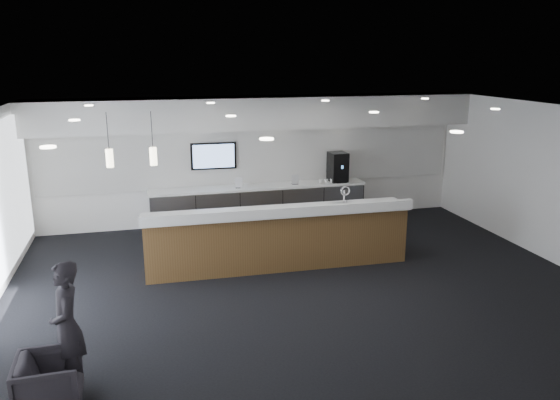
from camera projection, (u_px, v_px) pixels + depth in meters
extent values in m
plane|color=black|center=(303.00, 285.00, 9.52)|extent=(10.00, 10.00, 0.00)
cube|color=black|center=(305.00, 112.00, 8.75)|extent=(10.00, 8.00, 0.02)
cube|color=white|center=(255.00, 160.00, 12.89)|extent=(10.00, 0.02, 3.00)
cube|color=white|center=(557.00, 185.00, 10.32)|extent=(0.02, 8.00, 3.00)
cube|color=silver|center=(259.00, 113.00, 12.17)|extent=(10.00, 0.90, 0.70)
cube|color=silver|center=(256.00, 156.00, 12.83)|extent=(9.80, 0.06, 1.40)
cube|color=gray|center=(259.00, 206.00, 12.82)|extent=(5.00, 0.60, 0.90)
cube|color=white|center=(259.00, 187.00, 12.70)|extent=(5.06, 0.66, 0.05)
cylinder|color=silver|center=(173.00, 214.00, 12.03)|extent=(0.60, 0.02, 0.02)
cylinder|color=silver|center=(219.00, 211.00, 12.27)|extent=(0.60, 0.02, 0.02)
cylinder|color=silver|center=(262.00, 208.00, 12.51)|extent=(0.60, 0.02, 0.02)
cylinder|color=silver|center=(304.00, 205.00, 12.74)|extent=(0.60, 0.02, 0.02)
cylinder|color=silver|center=(344.00, 203.00, 12.98)|extent=(0.60, 0.02, 0.02)
cube|color=black|center=(214.00, 156.00, 12.53)|extent=(1.05, 0.07, 0.62)
cube|color=#2B53AE|center=(214.00, 156.00, 12.49)|extent=(0.95, 0.01, 0.54)
cylinder|color=#FFF1C6|center=(153.00, 156.00, 9.13)|extent=(0.12, 0.12, 0.30)
cylinder|color=#FFF1C6|center=(110.00, 158.00, 8.96)|extent=(0.12, 0.12, 0.30)
cube|color=brown|center=(278.00, 240.00, 10.25)|extent=(4.92, 0.76, 1.05)
cube|color=white|center=(278.00, 211.00, 10.11)|extent=(5.00, 0.84, 0.06)
cube|color=white|center=(283.00, 212.00, 9.73)|extent=(4.99, 0.19, 0.18)
cylinder|color=silver|center=(344.00, 197.00, 10.46)|extent=(0.04, 0.04, 0.28)
torus|color=silver|center=(345.00, 191.00, 10.37)|extent=(0.19, 0.03, 0.19)
cube|color=black|center=(338.00, 167.00, 13.07)|extent=(0.42, 0.47, 0.70)
cube|color=silver|center=(341.00, 183.00, 12.93)|extent=(0.25, 0.12, 0.02)
cube|color=silver|center=(239.00, 183.00, 12.44)|extent=(0.17, 0.07, 0.24)
cube|color=silver|center=(295.00, 180.00, 12.78)|extent=(0.17, 0.04, 0.23)
imported|color=black|center=(49.00, 383.00, 6.12)|extent=(0.72, 0.70, 0.64)
imported|color=black|center=(67.00, 326.00, 6.44)|extent=(0.47, 0.63, 1.58)
imported|color=white|center=(337.00, 180.00, 13.04)|extent=(0.09, 0.09, 0.09)
imported|color=white|center=(332.00, 181.00, 13.01)|extent=(0.13, 0.13, 0.09)
imported|color=white|center=(326.00, 181.00, 12.97)|extent=(0.12, 0.12, 0.09)
imported|color=white|center=(321.00, 181.00, 12.94)|extent=(0.12, 0.12, 0.09)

